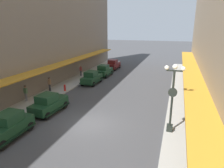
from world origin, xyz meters
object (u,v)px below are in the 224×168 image
object	(u,v)px
parked_car_4	(104,70)
lamp_post_with_clock	(172,96)
parked_car_2	(92,77)
pedestrian_1	(190,134)
pedestrian_2	(50,84)
parked_car_1	(7,126)
pedestrian_0	(194,129)
pedestrian_4	(81,71)
parked_car_3	(49,103)
pedestrian_3	(26,93)
fire_hydrant	(65,88)
parked_car_0	(113,64)

from	to	relation	value
parked_car_4	lamp_post_with_clock	distance (m)	18.90
parked_car_2	parked_car_4	size ratio (longest dim) A/B	1.00
pedestrian_1	pedestrian_2	distance (m)	17.36
parked_car_1	pedestrian_0	size ratio (longest dim) A/B	2.61
pedestrian_1	pedestrian_4	world-z (taller)	same
parked_car_1	lamp_post_with_clock	size ratio (longest dim) A/B	0.83
pedestrian_2	parked_car_3	bearing A→B (deg)	-55.71
parked_car_4	pedestrian_0	size ratio (longest dim) A/B	2.61
pedestrian_2	pedestrian_3	world-z (taller)	same
parked_car_4	lamp_post_with_clock	bearing A→B (deg)	-54.10
pedestrian_0	parked_car_4	bearing A→B (deg)	128.43
fire_hydrant	pedestrian_1	distance (m)	16.06
lamp_post_with_clock	fire_hydrant	distance (m)	14.34
parked_car_1	fire_hydrant	bearing A→B (deg)	98.79
pedestrian_2	parked_car_2	bearing A→B (deg)	55.95
parked_car_0	parked_car_2	world-z (taller)	same
pedestrian_0	pedestrian_3	xyz separation A→B (m)	(-16.46, 2.52, 0.02)
lamp_post_with_clock	fire_hydrant	world-z (taller)	lamp_post_with_clock
parked_car_3	pedestrian_2	xyz separation A→B (m)	(-3.54, 5.19, 0.07)
parked_car_0	fire_hydrant	world-z (taller)	parked_car_0
lamp_post_with_clock	fire_hydrant	xyz separation A→B (m)	(-12.75, 6.09, -2.42)
parked_car_0	fire_hydrant	distance (m)	14.85
fire_hydrant	pedestrian_1	bearing A→B (deg)	-28.55
parked_car_2	pedestrian_1	world-z (taller)	parked_car_2
parked_car_1	parked_car_2	xyz separation A→B (m)	(0.03, 14.91, 0.00)
pedestrian_0	pedestrian_2	world-z (taller)	pedestrian_2
fire_hydrant	parked_car_1	bearing A→B (deg)	-81.21
pedestrian_3	parked_car_4	bearing A→B (deg)	74.05
fire_hydrant	pedestrian_4	bearing A→B (deg)	102.35
parked_car_4	lamp_post_with_clock	world-z (taller)	lamp_post_with_clock
parked_car_4	parked_car_3	bearing A→B (deg)	-89.76
parked_car_0	parked_car_2	xyz separation A→B (m)	(0.18, -10.33, 0.00)
parked_car_3	pedestrian_1	bearing A→B (deg)	-8.84
pedestrian_2	pedestrian_4	bearing A→B (deg)	89.68
parked_car_0	pedestrian_3	world-z (taller)	parked_car_0
parked_car_1	pedestrian_1	bearing A→B (deg)	12.65
parked_car_0	pedestrian_4	bearing A→B (deg)	-114.15
parked_car_3	parked_car_4	bearing A→B (deg)	90.24
parked_car_1	lamp_post_with_clock	xyz separation A→B (m)	(11.13, 4.38, 2.04)
parked_car_0	pedestrian_0	size ratio (longest dim) A/B	2.61
parked_car_2	parked_car_4	xyz separation A→B (m)	(0.08, 4.69, 0.00)
parked_car_2	parked_car_3	xyz separation A→B (m)	(0.15, -10.20, 0.00)
parked_car_0	parked_car_3	xyz separation A→B (m)	(0.33, -20.53, 0.00)
parked_car_4	pedestrian_3	distance (m)	13.94
parked_car_2	parked_car_1	bearing A→B (deg)	-90.12
parked_car_4	pedestrian_3	size ratio (longest dim) A/B	2.56
parked_car_0	pedestrian_1	xyz separation A→B (m)	(12.63, -22.44, 0.05)
parked_car_1	pedestrian_3	size ratio (longest dim) A/B	2.57
pedestrian_0	parked_car_0	bearing A→B (deg)	120.89
parked_car_2	pedestrian_0	bearing A→B (deg)	-41.46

